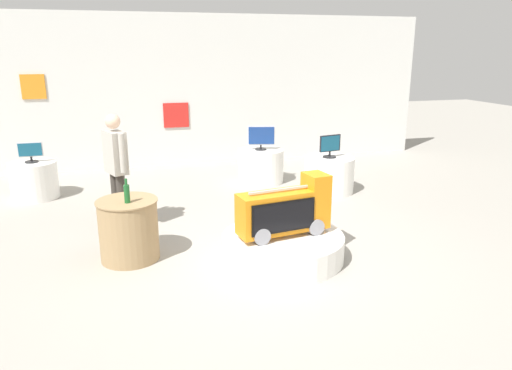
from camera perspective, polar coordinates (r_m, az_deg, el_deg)
ground_plane at (r=5.89m, az=1.10°, el=-8.54°), size 30.00×30.00×0.00m
back_wall_display at (r=10.38m, az=-7.40°, el=11.04°), size 10.32×0.13×3.14m
main_display_pedestal at (r=5.80m, az=3.23°, el=-7.34°), size 1.46×1.46×0.30m
novelty_firetruck_tv at (r=5.65m, az=3.53°, el=-3.18°), size 1.15×0.51×0.71m
display_pedestal_left_rear at (r=8.86m, az=-24.90°, el=0.53°), size 0.76×0.76×0.62m
tv_on_left_rear at (r=8.75m, az=-25.28°, el=3.60°), size 0.39×0.21×0.34m
display_pedestal_center_rear at (r=9.02m, az=0.57°, el=2.30°), size 0.86×0.86×0.62m
tv_on_center_rear at (r=8.90m, az=0.59°, el=5.75°), size 0.51×0.21×0.45m
display_pedestal_right_rear at (r=8.49m, az=8.66°, el=1.24°), size 0.88×0.88×0.62m
tv_on_right_rear at (r=8.37m, az=8.81°, el=4.66°), size 0.41×0.23×0.39m
side_table_round at (r=5.90m, az=-14.92°, el=-5.11°), size 0.72×0.72×0.74m
bottle_on_side_table at (r=5.65m, az=-15.13°, el=-0.94°), size 0.07×0.07×0.28m
shopper_browsing_near_truck at (r=6.75m, az=-16.32°, el=2.47°), size 0.33×0.52×1.61m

